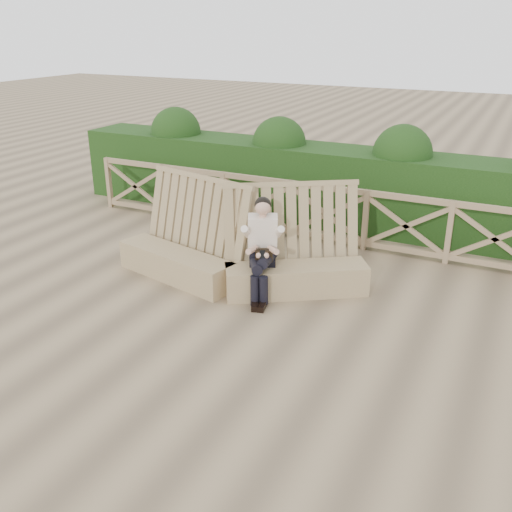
% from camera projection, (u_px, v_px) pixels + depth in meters
% --- Properties ---
extents(ground, '(60.00, 60.00, 0.00)m').
position_uv_depth(ground, '(237.00, 327.00, 7.65)').
color(ground, brown).
rests_on(ground, ground).
extents(bench, '(4.02, 1.80, 1.59)m').
position_uv_depth(bench, '(236.00, 260.00, 8.78)').
color(bench, '#917853').
rests_on(bench, ground).
extents(woman, '(0.62, 0.96, 1.48)m').
position_uv_depth(woman, '(262.00, 245.00, 8.28)').
color(woman, black).
rests_on(woman, ground).
extents(guardrail, '(10.10, 0.09, 1.10)m').
position_uv_depth(guardrail, '(327.00, 214.00, 10.34)').
color(guardrail, '#86694E').
rests_on(guardrail, ground).
extents(hedge, '(12.00, 1.20, 1.50)m').
position_uv_depth(hedge, '(348.00, 188.00, 11.26)').
color(hedge, black).
rests_on(hedge, ground).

